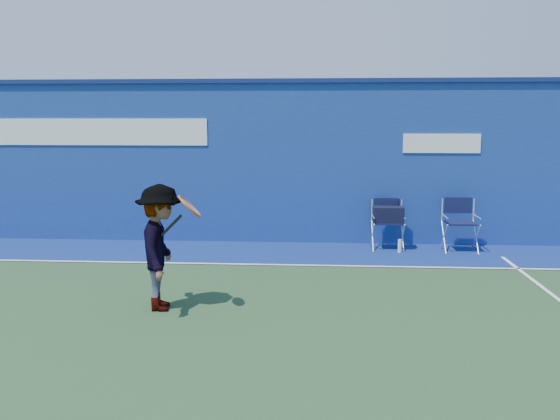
# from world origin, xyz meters

# --- Properties ---
(ground) EXTENTS (80.00, 80.00, 0.00)m
(ground) POSITION_xyz_m (0.00, 0.00, 0.00)
(ground) COLOR #264525
(ground) RESTS_ON ground
(stadium_wall) EXTENTS (24.00, 0.50, 3.08)m
(stadium_wall) POSITION_xyz_m (-0.00, 5.20, 1.55)
(stadium_wall) COLOR navy
(stadium_wall) RESTS_ON ground
(out_of_bounds_strip) EXTENTS (24.00, 1.80, 0.01)m
(out_of_bounds_strip) POSITION_xyz_m (0.00, 4.10, 0.00)
(out_of_bounds_strip) COLOR navy
(out_of_bounds_strip) RESTS_ON ground
(court_lines) EXTENTS (24.00, 12.00, 0.01)m
(court_lines) POSITION_xyz_m (0.00, 0.60, 0.01)
(court_lines) COLOR white
(court_lines) RESTS_ON out_of_bounds_strip
(directors_chair_left) EXTENTS (0.54, 0.50, 0.91)m
(directors_chair_left) POSITION_xyz_m (2.61, 4.55, 0.39)
(directors_chair_left) COLOR silver
(directors_chair_left) RESTS_ON ground
(directors_chair_right) EXTENTS (0.56, 0.50, 0.94)m
(directors_chair_right) POSITION_xyz_m (3.88, 4.47, 0.30)
(directors_chair_right) COLOR silver
(directors_chair_right) RESTS_ON ground
(water_bottle) EXTENTS (0.07, 0.07, 0.24)m
(water_bottle) POSITION_xyz_m (2.80, 4.27, 0.12)
(water_bottle) COLOR white
(water_bottle) RESTS_ON ground
(tennis_player) EXTENTS (0.94, 1.08, 1.56)m
(tennis_player) POSITION_xyz_m (-0.57, 0.91, 0.78)
(tennis_player) COLOR #EA4738
(tennis_player) RESTS_ON ground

